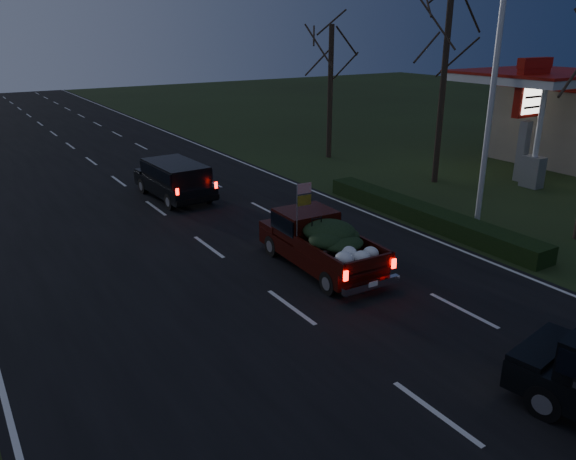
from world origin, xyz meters
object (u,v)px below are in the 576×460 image
gas_price_pylon (530,99)px  pickup_truck (320,239)px  light_pole (495,69)px  lead_suv (175,177)px

gas_price_pylon → pickup_truck: 14.54m
gas_price_pylon → pickup_truck: gas_price_pylon is taller
light_pole → lead_suv: bearing=133.0°
light_pole → gas_price_pylon: (6.50, 2.99, -1.71)m
gas_price_pylon → lead_suv: 16.15m
gas_price_pylon → lead_suv: gas_price_pylon is taller
pickup_truck → lead_suv: bearing=97.8°
lead_suv → gas_price_pylon: bearing=-24.1°
gas_price_pylon → pickup_truck: size_ratio=1.20×
pickup_truck → lead_suv: pickup_truck is taller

